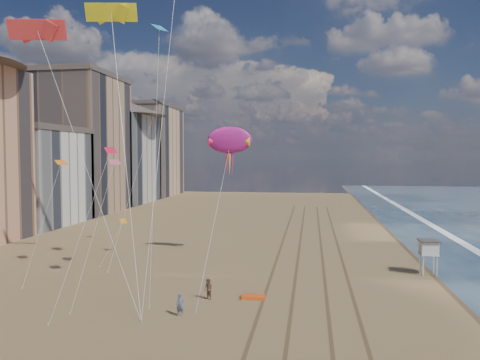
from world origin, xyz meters
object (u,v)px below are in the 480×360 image
object	(u,v)px
grounded_kite	(253,297)
kite_flyer_a	(180,305)
lifeguard_stand	(429,248)
kite_flyer_b	(208,289)
show_kite	(230,140)

from	to	relation	value
grounded_kite	kite_flyer_a	bearing A→B (deg)	-138.91
lifeguard_stand	kite_flyer_b	size ratio (longest dim) A/B	1.99
kite_flyer_b	grounded_kite	bearing A→B (deg)	52.40
show_kite	kite_flyer_a	size ratio (longest dim) A/B	13.22
kite_flyer_a	kite_flyer_b	xyz separation A→B (m)	(1.19, 4.23, 0.00)
kite_flyer_a	grounded_kite	bearing A→B (deg)	49.24
show_kite	lifeguard_stand	bearing A→B (deg)	-12.57
grounded_kite	kite_flyer_a	distance (m)	7.11
lifeguard_stand	grounded_kite	bearing A→B (deg)	-147.72
lifeguard_stand	kite_flyer_b	world-z (taller)	lifeguard_stand
kite_flyer_a	show_kite	bearing A→B (deg)	91.73
grounded_kite	kite_flyer_b	xyz separation A→B (m)	(-3.63, -0.94, 0.76)
lifeguard_stand	show_kite	xyz separation A→B (m)	(-21.06, 4.70, 11.00)
kite_flyer_b	show_kite	bearing A→B (deg)	131.48
show_kite	kite_flyer_b	distance (m)	20.53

